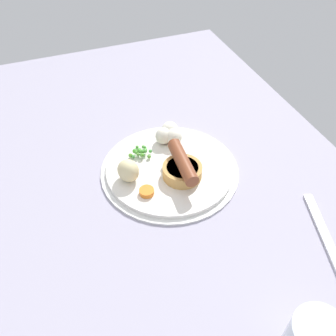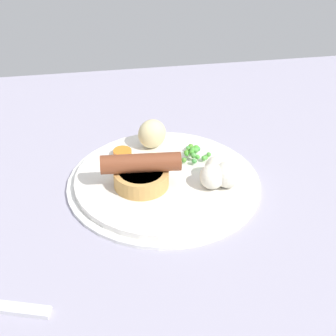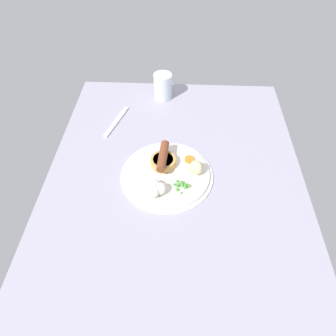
{
  "view_description": "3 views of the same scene",
  "coord_description": "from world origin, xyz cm",
  "px_view_note": "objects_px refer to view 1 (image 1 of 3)",
  "views": [
    {
      "loc": [
        -56.15,
        17.79,
        58.2
      ],
      "look_at": [
        -6.1,
        -1.4,
        5.92
      ],
      "focal_mm": 40.0,
      "sensor_mm": 36.0,
      "label": 1
    },
    {
      "loc": [
        -14.13,
        -69.52,
        51.96
      ],
      "look_at": [
        -3.48,
        -1.67,
        5.47
      ],
      "focal_mm": 60.0,
      "sensor_mm": 36.0,
      "label": 2
    },
    {
      "loc": [
        55.55,
        0.68,
        74.89
      ],
      "look_at": [
        -4.13,
        -2.13,
        6.78
      ],
      "focal_mm": 32.0,
      "sensor_mm": 36.0,
      "label": 3
    }
  ],
  "objects_px": {
    "cauliflower_floret": "(169,134)",
    "carrot_slice_2": "(147,192)",
    "fork": "(324,233)",
    "dinner_plate": "(170,169)",
    "pea_pile": "(140,152)",
    "potato_chunk_0": "(128,171)",
    "sausage_pudding": "(182,168)"
  },
  "relations": [
    {
      "from": "cauliflower_floret",
      "to": "potato_chunk_0",
      "type": "relative_size",
      "value": 1.29
    },
    {
      "from": "sausage_pudding",
      "to": "carrot_slice_2",
      "type": "height_order",
      "value": "sausage_pudding"
    },
    {
      "from": "sausage_pudding",
      "to": "potato_chunk_0",
      "type": "relative_size",
      "value": 2.46
    },
    {
      "from": "carrot_slice_2",
      "to": "fork",
      "type": "height_order",
      "value": "carrot_slice_2"
    },
    {
      "from": "cauliflower_floret",
      "to": "fork",
      "type": "bearing_deg",
      "value": -152.32
    },
    {
      "from": "sausage_pudding",
      "to": "fork",
      "type": "height_order",
      "value": "sausage_pudding"
    },
    {
      "from": "dinner_plate",
      "to": "pea_pile",
      "type": "xyz_separation_m",
      "value": [
        0.05,
        0.05,
        0.02
      ]
    },
    {
      "from": "potato_chunk_0",
      "to": "fork",
      "type": "relative_size",
      "value": 0.26
    },
    {
      "from": "dinner_plate",
      "to": "sausage_pudding",
      "type": "relative_size",
      "value": 2.49
    },
    {
      "from": "sausage_pudding",
      "to": "pea_pile",
      "type": "relative_size",
      "value": 2.35
    },
    {
      "from": "dinner_plate",
      "to": "potato_chunk_0",
      "type": "relative_size",
      "value": 6.13
    },
    {
      "from": "potato_chunk_0",
      "to": "carrot_slice_2",
      "type": "xyz_separation_m",
      "value": [
        -0.05,
        -0.02,
        -0.02
      ]
    },
    {
      "from": "sausage_pudding",
      "to": "potato_chunk_0",
      "type": "distance_m",
      "value": 0.11
    },
    {
      "from": "sausage_pudding",
      "to": "cauliflower_floret",
      "type": "xyz_separation_m",
      "value": [
        0.11,
        -0.01,
        -0.0
      ]
    },
    {
      "from": "sausage_pudding",
      "to": "pea_pile",
      "type": "xyz_separation_m",
      "value": [
        0.09,
        0.06,
        -0.01
      ]
    },
    {
      "from": "carrot_slice_2",
      "to": "fork",
      "type": "relative_size",
      "value": 0.16
    },
    {
      "from": "dinner_plate",
      "to": "fork",
      "type": "bearing_deg",
      "value": -141.33
    },
    {
      "from": "pea_pile",
      "to": "sausage_pudding",
      "type": "bearing_deg",
      "value": -145.67
    },
    {
      "from": "potato_chunk_0",
      "to": "carrot_slice_2",
      "type": "height_order",
      "value": "potato_chunk_0"
    },
    {
      "from": "dinner_plate",
      "to": "potato_chunk_0",
      "type": "xyz_separation_m",
      "value": [
        -0.01,
        0.09,
        0.03
      ]
    },
    {
      "from": "sausage_pudding",
      "to": "pea_pile",
      "type": "bearing_deg",
      "value": 38.08
    },
    {
      "from": "cauliflower_floret",
      "to": "potato_chunk_0",
      "type": "distance_m",
      "value": 0.14
    },
    {
      "from": "dinner_plate",
      "to": "cauliflower_floret",
      "type": "distance_m",
      "value": 0.09
    },
    {
      "from": "potato_chunk_0",
      "to": "fork",
      "type": "distance_m",
      "value": 0.38
    },
    {
      "from": "dinner_plate",
      "to": "carrot_slice_2",
      "type": "xyz_separation_m",
      "value": [
        -0.05,
        0.07,
        0.01
      ]
    },
    {
      "from": "potato_chunk_0",
      "to": "dinner_plate",
      "type": "bearing_deg",
      "value": -86.48
    },
    {
      "from": "dinner_plate",
      "to": "cauliflower_floret",
      "type": "bearing_deg",
      "value": -20.32
    },
    {
      "from": "potato_chunk_0",
      "to": "fork",
      "type": "bearing_deg",
      "value": -130.18
    },
    {
      "from": "cauliflower_floret",
      "to": "carrot_slice_2",
      "type": "relative_size",
      "value": 2.09
    },
    {
      "from": "fork",
      "to": "dinner_plate",
      "type": "bearing_deg",
      "value": 56.29
    },
    {
      "from": "pea_pile",
      "to": "potato_chunk_0",
      "type": "relative_size",
      "value": 1.05
    },
    {
      "from": "sausage_pudding",
      "to": "carrot_slice_2",
      "type": "relative_size",
      "value": 4.0
    }
  ]
}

